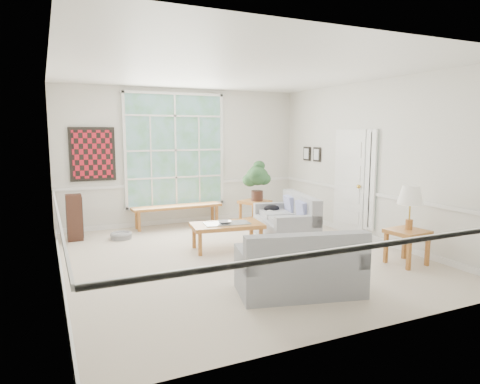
% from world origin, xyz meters
% --- Properties ---
extents(floor, '(5.50, 6.00, 0.01)m').
position_xyz_m(floor, '(0.00, 0.00, -0.01)').
color(floor, beige).
rests_on(floor, ground).
extents(ceiling, '(5.50, 6.00, 0.02)m').
position_xyz_m(ceiling, '(0.00, 0.00, 3.00)').
color(ceiling, white).
rests_on(ceiling, ground).
extents(wall_back, '(5.50, 0.02, 3.00)m').
position_xyz_m(wall_back, '(0.00, 3.00, 1.50)').
color(wall_back, silver).
rests_on(wall_back, ground).
extents(wall_front, '(5.50, 0.02, 3.00)m').
position_xyz_m(wall_front, '(0.00, -3.00, 1.50)').
color(wall_front, silver).
rests_on(wall_front, ground).
extents(wall_left, '(0.02, 6.00, 3.00)m').
position_xyz_m(wall_left, '(-2.75, 0.00, 1.50)').
color(wall_left, silver).
rests_on(wall_left, ground).
extents(wall_right, '(0.02, 6.00, 3.00)m').
position_xyz_m(wall_right, '(2.75, 0.00, 1.50)').
color(wall_right, silver).
rests_on(wall_right, ground).
extents(window_back, '(2.30, 0.08, 2.40)m').
position_xyz_m(window_back, '(-0.20, 2.96, 1.65)').
color(window_back, white).
rests_on(window_back, wall_back).
extents(entry_door, '(0.08, 0.90, 2.10)m').
position_xyz_m(entry_door, '(2.71, 0.60, 1.05)').
color(entry_door, white).
rests_on(entry_door, floor).
extents(door_sidelight, '(0.08, 0.26, 1.90)m').
position_xyz_m(door_sidelight, '(2.71, -0.03, 1.15)').
color(door_sidelight, white).
rests_on(door_sidelight, wall_right).
extents(wall_art, '(0.90, 0.06, 1.10)m').
position_xyz_m(wall_art, '(-1.95, 2.95, 1.60)').
color(wall_art, maroon).
rests_on(wall_art, wall_back).
extents(wall_frame_near, '(0.04, 0.26, 0.32)m').
position_xyz_m(wall_frame_near, '(2.71, 1.75, 1.55)').
color(wall_frame_near, black).
rests_on(wall_frame_near, wall_right).
extents(wall_frame_far, '(0.04, 0.26, 0.32)m').
position_xyz_m(wall_frame_far, '(2.71, 2.15, 1.55)').
color(wall_frame_far, black).
rests_on(wall_frame_far, wall_right).
extents(loveseat_right, '(1.16, 1.75, 0.87)m').
position_xyz_m(loveseat_right, '(1.24, 0.62, 0.44)').
color(loveseat_right, gray).
rests_on(loveseat_right, floor).
extents(loveseat_front, '(1.70, 1.15, 0.84)m').
position_xyz_m(loveseat_front, '(0.02, -1.78, 0.42)').
color(loveseat_front, gray).
rests_on(loveseat_front, floor).
extents(coffee_table, '(1.31, 0.83, 0.46)m').
position_xyz_m(coffee_table, '(-0.02, 0.50, 0.23)').
color(coffee_table, '#A4642B').
rests_on(coffee_table, floor).
extents(pewter_bowl, '(0.31, 0.31, 0.07)m').
position_xyz_m(pewter_bowl, '(-0.06, 0.48, 0.49)').
color(pewter_bowl, '#98989D').
rests_on(pewter_bowl, coffee_table).
extents(window_bench, '(1.96, 0.41, 0.46)m').
position_xyz_m(window_bench, '(-0.27, 2.65, 0.23)').
color(window_bench, '#A4642B').
rests_on(window_bench, floor).
extents(end_table, '(0.74, 0.74, 0.56)m').
position_xyz_m(end_table, '(1.30, 2.02, 0.28)').
color(end_table, '#A4642B').
rests_on(end_table, floor).
extents(houseplant, '(0.55, 0.55, 0.89)m').
position_xyz_m(houseplant, '(1.33, 1.98, 1.00)').
color(houseplant, '#274C28').
rests_on(houseplant, end_table).
extents(side_table, '(0.59, 0.59, 0.55)m').
position_xyz_m(side_table, '(2.19, -1.47, 0.27)').
color(side_table, '#A4642B').
rests_on(side_table, floor).
extents(table_lamp, '(0.48, 0.48, 0.68)m').
position_xyz_m(table_lamp, '(2.24, -1.44, 0.89)').
color(table_lamp, silver).
rests_on(table_lamp, side_table).
extents(pet_bed, '(0.42, 0.42, 0.12)m').
position_xyz_m(pet_bed, '(-1.59, 2.05, 0.06)').
color(pet_bed, gray).
rests_on(pet_bed, floor).
extents(floor_speaker, '(0.28, 0.22, 0.89)m').
position_xyz_m(floor_speaker, '(-2.40, 2.27, 0.44)').
color(floor_speaker, '#371E15').
rests_on(floor_speaker, floor).
extents(cat, '(0.37, 0.28, 0.16)m').
position_xyz_m(cat, '(1.27, 1.20, 0.53)').
color(cat, black).
rests_on(cat, loveseat_right).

